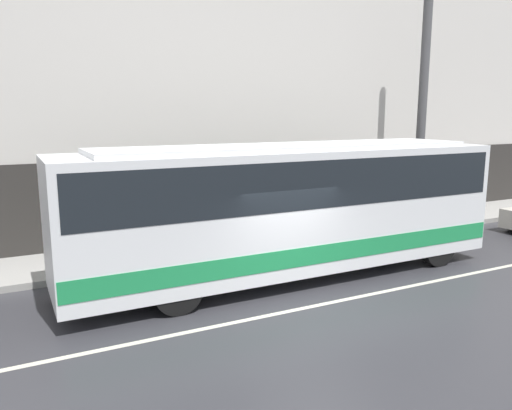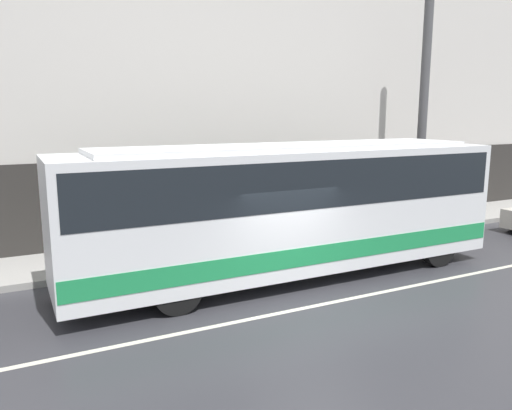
% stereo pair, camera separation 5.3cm
% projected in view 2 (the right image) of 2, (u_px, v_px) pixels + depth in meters
% --- Properties ---
extents(ground_plane, '(60.00, 60.00, 0.00)m').
position_uv_depth(ground_plane, '(308.00, 307.00, 10.95)').
color(ground_plane, '#333338').
extents(sidewalk, '(60.00, 2.66, 0.17)m').
position_uv_depth(sidewalk, '(216.00, 247.00, 15.62)').
color(sidewalk, '#A09E99').
rests_on(sidewalk, ground_plane).
extents(building_facade, '(60.00, 0.35, 13.65)m').
position_uv_depth(building_facade, '(195.00, 36.00, 15.73)').
color(building_facade, silver).
rests_on(building_facade, ground_plane).
extents(lane_stripe, '(54.00, 0.14, 0.01)m').
position_uv_depth(lane_stripe, '(308.00, 307.00, 10.95)').
color(lane_stripe, beige).
rests_on(lane_stripe, ground_plane).
extents(transit_bus, '(11.56, 2.48, 3.44)m').
position_uv_depth(transit_bus, '(290.00, 204.00, 12.69)').
color(transit_bus, white).
rests_on(transit_bus, ground_plane).
extents(utility_pole_near, '(0.32, 0.32, 8.20)m').
position_uv_depth(utility_pole_near, '(423.00, 111.00, 17.93)').
color(utility_pole_near, '#4C4C4F').
rests_on(utility_pole_near, sidewalk).
extents(pedestrian_waiting, '(0.36, 0.36, 1.78)m').
position_uv_depth(pedestrian_waiting, '(268.00, 216.00, 15.73)').
color(pedestrian_waiting, navy).
rests_on(pedestrian_waiting, sidewalk).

